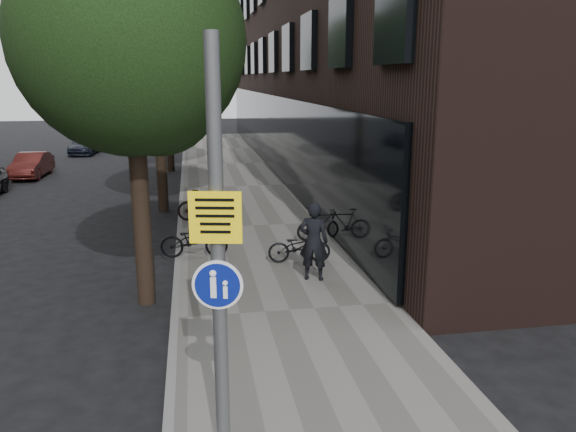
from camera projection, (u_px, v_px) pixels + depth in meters
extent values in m
plane|color=black|center=(313.00, 412.00, 7.93)|extent=(120.00, 120.00, 0.00)
cube|color=slate|center=(253.00, 227.00, 17.52)|extent=(4.50, 60.00, 0.12)
cube|color=slate|center=(180.00, 230.00, 17.15)|extent=(0.15, 60.00, 0.13)
cylinder|color=black|center=(142.00, 229.00, 11.42)|extent=(0.36, 0.36, 3.20)
sphere|color=black|center=(130.00, 39.00, 10.54)|extent=(4.40, 4.40, 4.40)
sphere|color=black|center=(157.00, 93.00, 11.61)|extent=(2.64, 2.64, 2.64)
cylinder|color=black|center=(161.00, 166.00, 19.55)|extent=(0.36, 0.36, 3.20)
sphere|color=black|center=(155.00, 56.00, 18.67)|extent=(5.00, 5.00, 5.00)
sphere|color=black|center=(170.00, 87.00, 19.74)|extent=(3.00, 3.00, 3.00)
cylinder|color=black|center=(170.00, 139.00, 28.17)|extent=(0.36, 0.36, 3.20)
sphere|color=black|center=(166.00, 63.00, 27.28)|extent=(5.00, 5.00, 5.00)
sphere|color=black|center=(176.00, 84.00, 28.35)|extent=(3.00, 3.00, 3.00)
cylinder|color=#595B5E|center=(218.00, 263.00, 6.22)|extent=(0.16, 0.16, 4.94)
cube|color=yellow|center=(217.00, 215.00, 6.09)|extent=(0.57, 0.15, 0.57)
cylinder|color=navy|center=(219.00, 282.00, 6.27)|extent=(0.50, 0.12, 0.51)
cylinder|color=white|center=(219.00, 282.00, 6.27)|extent=(0.56, 0.13, 0.57)
imported|color=black|center=(314.00, 241.00, 12.61)|extent=(0.77, 0.63, 1.81)
imported|color=black|center=(299.00, 246.00, 13.92)|extent=(1.59, 0.68, 0.81)
imported|color=black|center=(322.00, 225.00, 15.86)|extent=(1.51, 0.61, 0.88)
imported|color=black|center=(194.00, 240.00, 14.31)|extent=(1.75, 0.72, 0.90)
imported|color=black|center=(203.00, 205.00, 18.09)|extent=(1.69, 0.56, 1.01)
imported|color=#4E1916|center=(32.00, 165.00, 26.62)|extent=(1.35, 3.56, 1.16)
imported|color=black|center=(86.00, 145.00, 34.91)|extent=(1.86, 3.81, 1.07)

